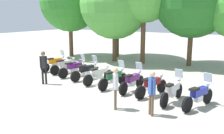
# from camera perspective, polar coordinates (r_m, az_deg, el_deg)

# --- Properties ---
(ground_plane) EXTENTS (80.00, 80.00, 0.00)m
(ground_plane) POSITION_cam_1_polar(r_m,az_deg,el_deg) (13.22, -1.15, -4.20)
(ground_plane) COLOR #ADA899
(motorcycle_0) EXTENTS (0.68, 2.18, 1.37)m
(motorcycle_0) POSITION_cam_1_polar(r_m,az_deg,el_deg) (17.00, -13.10, 0.93)
(motorcycle_0) COLOR black
(motorcycle_0) RESTS_ON ground_plane
(motorcycle_1) EXTENTS (0.75, 2.17, 0.99)m
(motorcycle_1) POSITION_cam_1_polar(r_m,az_deg,el_deg) (16.10, -10.88, 0.37)
(motorcycle_1) COLOR black
(motorcycle_1) RESTS_ON ground_plane
(motorcycle_2) EXTENTS (0.84, 2.13, 1.37)m
(motorcycle_2) POSITION_cam_1_polar(r_m,az_deg,el_deg) (15.12, -8.73, -0.25)
(motorcycle_2) COLOR black
(motorcycle_2) RESTS_ON ground_plane
(motorcycle_3) EXTENTS (0.78, 2.16, 1.37)m
(motorcycle_3) POSITION_cam_1_polar(r_m,az_deg,el_deg) (14.28, -5.94, -0.90)
(motorcycle_3) COLOR black
(motorcycle_3) RESTS_ON ground_plane
(motorcycle_4) EXTENTS (0.73, 2.17, 0.99)m
(motorcycle_4) POSITION_cam_1_polar(r_m,az_deg,el_deg) (13.40, -3.07, -1.77)
(motorcycle_4) COLOR black
(motorcycle_4) RESTS_ON ground_plane
(motorcycle_5) EXTENTS (0.70, 2.18, 1.37)m
(motorcycle_5) POSITION_cam_1_polar(r_m,az_deg,el_deg) (12.63, 0.42, -2.54)
(motorcycle_5) COLOR black
(motorcycle_5) RESTS_ON ground_plane
(motorcycle_6) EXTENTS (0.62, 2.19, 1.37)m
(motorcycle_6) POSITION_cam_1_polar(r_m,az_deg,el_deg) (12.10, 4.80, -3.24)
(motorcycle_6) COLOR black
(motorcycle_6) RESTS_ON ground_plane
(motorcycle_7) EXTENTS (0.84, 2.13, 0.99)m
(motorcycle_7) POSITION_cam_1_polar(r_m,az_deg,el_deg) (11.51, 9.30, -4.22)
(motorcycle_7) COLOR black
(motorcycle_7) RESTS_ON ground_plane
(motorcycle_8) EXTENTS (0.62, 2.19, 1.37)m
(motorcycle_8) POSITION_cam_1_polar(r_m,az_deg,el_deg) (10.84, 13.93, -5.37)
(motorcycle_8) COLOR black
(motorcycle_8) RESTS_ON ground_plane
(motorcycle_9) EXTENTS (0.86, 2.12, 1.37)m
(motorcycle_9) POSITION_cam_1_polar(r_m,az_deg,el_deg) (10.53, 19.60, -6.23)
(motorcycle_9) COLOR black
(motorcycle_9) RESTS_ON ground_plane
(person_0) EXTENTS (0.36, 0.32, 1.70)m
(person_0) POSITION_cam_1_polar(r_m,az_deg,el_deg) (9.14, 9.26, -5.26)
(person_0) COLOR brown
(person_0) RESTS_ON ground_plane
(person_1) EXTENTS (0.31, 0.38, 1.70)m
(person_1) POSITION_cam_1_polar(r_m,az_deg,el_deg) (9.62, 0.79, -4.22)
(person_1) COLOR brown
(person_1) RESTS_ON ground_plane
(person_2) EXTENTS (0.36, 0.34, 1.81)m
(person_2) POSITION_cam_1_polar(r_m,az_deg,el_deg) (13.65, -15.67, 0.53)
(person_2) COLOR black
(person_2) RESTS_ON ground_plane
(tree_0) EXTENTS (5.14, 5.14, 7.39)m
(tree_0) POSITION_cam_1_polar(r_m,az_deg,el_deg) (22.37, -9.84, 14.68)
(tree_0) COLOR brown
(tree_0) RESTS_ON ground_plane
(tree_2) EXTENTS (5.50, 5.50, 7.30)m
(tree_2) POSITION_cam_1_polar(r_m,az_deg,el_deg) (19.70, 0.64, 14.49)
(tree_2) COLOR brown
(tree_2) RESTS_ON ground_plane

